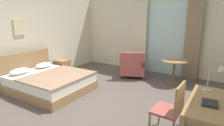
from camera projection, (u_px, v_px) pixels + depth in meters
ground at (95, 104)px, 4.23m from camera, size 5.96×6.97×0.10m
wall_back at (150, 33)px, 6.51m from camera, size 5.56×0.12×2.75m
wall_left at (21, 37)px, 5.32m from camera, size 0.12×6.57×2.75m
balcony_glass_door at (164, 39)px, 6.19m from camera, size 1.39×0.02×2.42m
curtain_panel_left at (139, 36)px, 6.57m from camera, size 0.60×0.10×2.58m
curtain_panel_right at (193, 39)px, 5.60m from camera, size 0.47×0.10×2.58m
bed at (48, 81)px, 4.89m from camera, size 2.09×1.70×0.96m
nightstand at (63, 67)px, 6.41m from camera, size 0.45×0.41×0.48m
writing_desk at (208, 107)px, 2.67m from camera, size 0.53×1.27×0.74m
desk_chair at (172, 107)px, 2.90m from camera, size 0.44×0.49×0.93m
desk_lamp at (218, 72)px, 2.93m from camera, size 0.32×0.23×0.48m
closed_book at (210, 103)px, 2.53m from camera, size 0.22×0.27×0.03m
armchair_by_window at (132, 67)px, 6.00m from camera, size 1.04×1.02×0.87m
round_cafe_table at (174, 66)px, 5.35m from camera, size 0.75×0.75×0.71m
framed_picture at (19, 27)px, 5.14m from camera, size 0.03×0.30×0.45m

